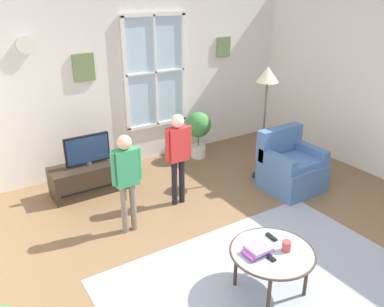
% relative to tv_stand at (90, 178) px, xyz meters
% --- Properties ---
extents(ground_plane, '(6.55, 6.97, 0.02)m').
position_rel_tv_stand_xyz_m(ground_plane, '(0.95, -2.54, -0.22)').
color(ground_plane, brown).
extents(back_wall, '(5.95, 0.17, 2.72)m').
position_rel_tv_stand_xyz_m(back_wall, '(0.96, 0.70, 1.15)').
color(back_wall, silver).
rests_on(back_wall, ground_plane).
extents(area_rug, '(3.09, 2.02, 0.01)m').
position_rel_tv_stand_xyz_m(area_rug, '(0.79, -2.80, -0.21)').
color(area_rug, '#999EAD').
rests_on(area_rug, ground_plane).
extents(tv_stand, '(1.10, 0.46, 0.42)m').
position_rel_tv_stand_xyz_m(tv_stand, '(0.00, 0.00, 0.00)').
color(tv_stand, '#2D2319').
rests_on(tv_stand, ground_plane).
extents(television, '(0.63, 0.08, 0.44)m').
position_rel_tv_stand_xyz_m(television, '(0.00, -0.00, 0.44)').
color(television, '#4C4C4C').
rests_on(television, tv_stand).
extents(armchair, '(0.76, 0.74, 0.87)m').
position_rel_tv_stand_xyz_m(armchair, '(2.48, -1.47, 0.11)').
color(armchair, '#476B9E').
rests_on(armchair, ground_plane).
extents(coffee_table, '(0.81, 0.81, 0.46)m').
position_rel_tv_stand_xyz_m(coffee_table, '(0.76, -2.92, 0.22)').
color(coffee_table, '#99B2B7').
rests_on(coffee_table, ground_plane).
extents(book_stack, '(0.27, 0.19, 0.08)m').
position_rel_tv_stand_xyz_m(book_stack, '(0.63, -2.87, 0.29)').
color(book_stack, slate).
rests_on(book_stack, coffee_table).
extents(cup, '(0.09, 0.09, 0.10)m').
position_rel_tv_stand_xyz_m(cup, '(0.88, -2.98, 0.30)').
color(cup, '#BF3F3F').
rests_on(cup, coffee_table).
extents(remote_near_books, '(0.05, 0.14, 0.02)m').
position_rel_tv_stand_xyz_m(remote_near_books, '(0.91, -2.75, 0.26)').
color(remote_near_books, black).
rests_on(remote_near_books, coffee_table).
extents(remote_near_cup, '(0.04, 0.14, 0.02)m').
position_rel_tv_stand_xyz_m(remote_near_cup, '(0.67, -2.98, 0.26)').
color(remote_near_cup, black).
rests_on(remote_near_cup, coffee_table).
extents(person_green_shirt, '(0.37, 0.17, 1.24)m').
position_rel_tv_stand_xyz_m(person_green_shirt, '(0.05, -1.23, 0.56)').
color(person_green_shirt, '#726656').
rests_on(person_green_shirt, ground_plane).
extents(person_red_shirt, '(0.38, 0.17, 1.27)m').
position_rel_tv_stand_xyz_m(person_red_shirt, '(0.90, -0.97, 0.58)').
color(person_red_shirt, black).
rests_on(person_red_shirt, ground_plane).
extents(potted_plant_by_window, '(0.42, 0.42, 0.81)m').
position_rel_tv_stand_xyz_m(potted_plant_by_window, '(1.99, 0.20, 0.31)').
color(potted_plant_by_window, silver).
rests_on(potted_plant_by_window, ground_plane).
extents(floor_lamp, '(0.32, 0.32, 1.71)m').
position_rel_tv_stand_xyz_m(floor_lamp, '(2.39, -0.95, 1.22)').
color(floor_lamp, black).
rests_on(floor_lamp, ground_plane).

